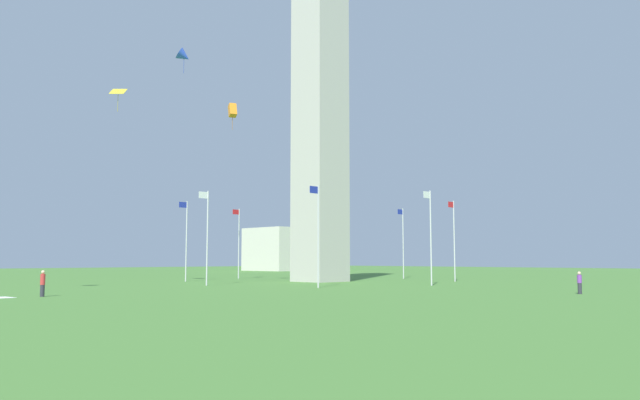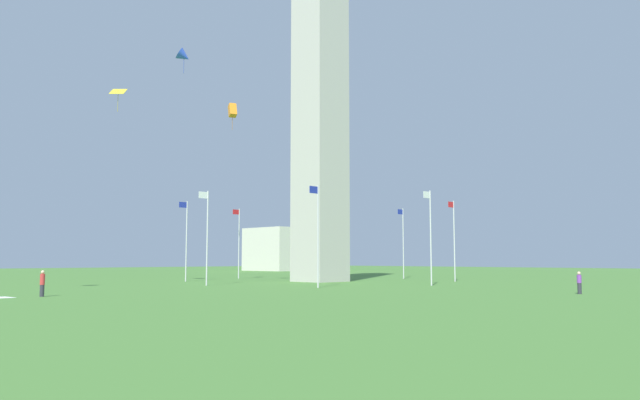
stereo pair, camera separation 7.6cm
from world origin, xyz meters
TOP-DOWN VIEW (x-y plane):
  - ground_plane at (0.00, 0.00)m, footprint 260.00×260.00m
  - obelisk_monument at (0.00, 0.00)m, footprint 4.83×4.83m
  - flagpole_n at (15.35, 0.00)m, footprint 1.12×0.14m
  - flagpole_ne at (10.87, 10.81)m, footprint 1.12×0.14m
  - flagpole_e at (0.05, 15.29)m, footprint 1.12×0.14m
  - flagpole_se at (-10.76, 10.81)m, footprint 1.12×0.14m
  - flagpole_s at (-15.24, 0.00)m, footprint 1.12×0.14m
  - flagpole_sw at (-10.76, -10.81)m, footprint 1.12×0.14m
  - flagpole_w at (0.05, -15.29)m, footprint 1.12×0.14m
  - flagpole_nw at (10.87, -10.81)m, footprint 1.12×0.14m
  - person_red_shirt at (33.29, 7.04)m, footprint 0.32×0.32m
  - person_purple_shirt at (3.99, 31.21)m, footprint 0.32×0.32m
  - kite_yellow_diamond at (20.71, -8.57)m, footprint 1.97×1.96m
  - kite_blue_delta at (15.36, -4.78)m, footprint 2.15×2.00m
  - kite_orange_box at (10.54, -2.68)m, footprint 1.16×1.39m
  - distant_building at (-44.11, -53.89)m, footprint 19.00×12.86m
  - picnic_blanket_near_first_person at (35.67, 6.19)m, footprint 1.57×1.93m

SIDE VIEW (x-z plane):
  - ground_plane at x=0.00m, z-range 0.00..0.00m
  - picnic_blanket_near_first_person at x=35.67m, z-range 0.00..0.01m
  - person_purple_shirt at x=3.99m, z-range -0.01..1.62m
  - person_red_shirt at x=33.29m, z-range 0.00..1.77m
  - distant_building at x=-44.11m, z-range 0.00..9.36m
  - flagpole_n at x=15.35m, z-range 0.40..9.57m
  - flagpole_ne at x=10.87m, z-range 0.40..9.57m
  - flagpole_e at x=0.05m, z-range 0.40..9.57m
  - flagpole_se at x=-10.76m, z-range 0.40..9.57m
  - flagpole_s at x=-15.24m, z-range 0.40..9.57m
  - flagpole_sw at x=-10.76m, z-range 0.40..9.57m
  - flagpole_w at x=0.05m, z-range 0.40..9.57m
  - flagpole_nw at x=10.87m, z-range 0.40..9.57m
  - kite_orange_box at x=10.54m, z-range 17.00..19.91m
  - kite_yellow_diamond at x=20.71m, z-range 18.41..20.95m
  - obelisk_monument at x=0.00m, z-range 0.00..43.87m
  - kite_blue_delta at x=15.36m, z-range 22.44..25.18m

